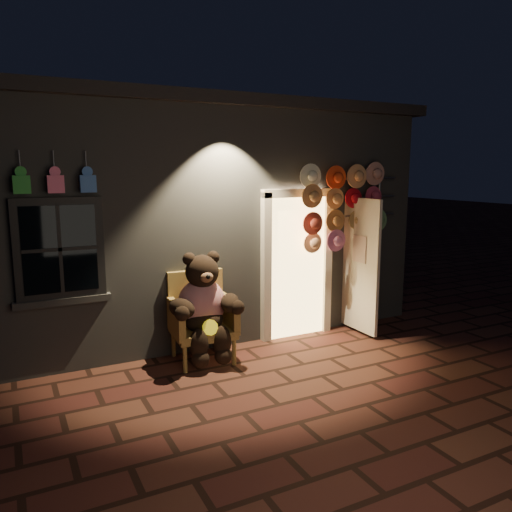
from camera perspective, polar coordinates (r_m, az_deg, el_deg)
ground at (r=5.86m, az=0.56°, el=-15.02°), size 60.00×60.00×0.00m
shop_building at (r=9.07m, az=-11.15°, el=5.09°), size 7.30×5.95×3.51m
wicker_armchair at (r=6.60m, az=-6.37°, el=-6.87°), size 0.83×0.76×1.14m
teddy_bear at (r=6.42m, az=-5.99°, el=-5.74°), size 1.00×0.80×1.38m
hat_rack at (r=7.50m, az=9.99°, el=5.72°), size 1.73×0.22×2.54m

